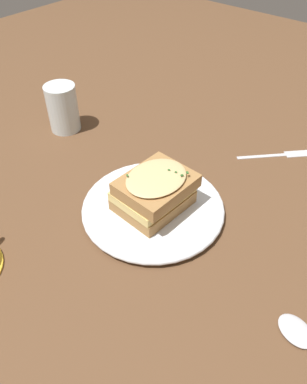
% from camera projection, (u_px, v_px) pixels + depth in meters
% --- Properties ---
extents(ground_plane, '(2.40, 2.40, 0.00)m').
position_uv_depth(ground_plane, '(156.00, 213.00, 0.70)').
color(ground_plane, brown).
extents(dinner_plate, '(0.27, 0.27, 0.02)m').
position_uv_depth(dinner_plate, '(153.00, 208.00, 0.70)').
color(dinner_plate, white).
rests_on(dinner_plate, ground_plane).
extents(sandwich, '(0.11, 0.14, 0.08)m').
position_uv_depth(sandwich, '(154.00, 191.00, 0.67)').
color(sandwich, '#A37542').
rests_on(sandwich, dinner_plate).
extents(water_glass, '(0.07, 0.07, 0.11)m').
position_uv_depth(water_glass, '(63.00, 108.00, 0.88)').
color(water_glass, silver).
rests_on(water_glass, ground_plane).
extents(fork, '(0.13, 0.14, 0.00)m').
position_uv_depth(fork, '(286.00, 154.00, 0.84)').
color(fork, silver).
rests_on(fork, ground_plane).
extents(spoon, '(0.16, 0.08, 0.01)m').
position_uv_depth(spoon, '(301.00, 336.00, 0.52)').
color(spoon, silver).
rests_on(spoon, ground_plane).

